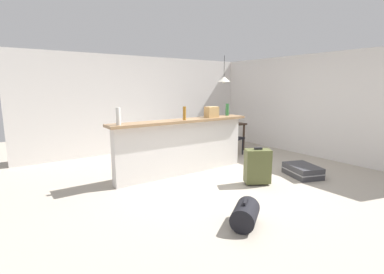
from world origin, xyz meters
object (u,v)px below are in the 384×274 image
(dining_table, at_px, (222,127))
(dining_chair_near_partition, at_px, (231,134))
(bottle_green, at_px, (227,110))
(pendant_lamp, at_px, (224,79))
(suitcase_flat_charcoal, at_px, (302,171))
(suitcase_upright_olive, at_px, (257,166))
(bottle_amber, at_px, (184,113))
(grocery_bag, at_px, (212,112))
(bottle_white, at_px, (118,116))
(duffel_bag_black, at_px, (245,214))

(dining_table, bearing_deg, dining_chair_near_partition, -102.81)
(bottle_green, xyz_separation_m, pendant_lamp, (0.78, 1.03, 0.69))
(dining_chair_near_partition, bearing_deg, suitcase_flat_charcoal, -92.32)
(suitcase_upright_olive, bearing_deg, dining_table, 62.60)
(bottle_amber, height_order, pendant_lamp, pendant_lamp)
(grocery_bag, relative_size, suitcase_upright_olive, 0.39)
(bottle_white, distance_m, pendant_lamp, 3.55)
(bottle_white, relative_size, suitcase_flat_charcoal, 0.33)
(duffel_bag_black, distance_m, suitcase_upright_olive, 1.62)
(dining_chair_near_partition, distance_m, pendant_lamp, 1.46)
(bottle_amber, bearing_deg, dining_chair_near_partition, 21.36)
(bottle_white, xyz_separation_m, dining_chair_near_partition, (3.20, 0.71, -0.72))
(bottle_white, xyz_separation_m, suitcase_flat_charcoal, (3.11, -1.41, -1.12))
(dining_chair_near_partition, xyz_separation_m, suitcase_upright_olive, (-1.15, -1.93, -0.19))
(pendant_lamp, bearing_deg, duffel_bag_black, -127.03)
(dining_chair_near_partition, distance_m, suitcase_upright_olive, 2.25)
(pendant_lamp, bearing_deg, suitcase_flat_charcoal, -94.05)
(bottle_green, xyz_separation_m, suitcase_flat_charcoal, (0.60, -1.54, -1.11))
(grocery_bag, bearing_deg, dining_table, 42.04)
(grocery_bag, distance_m, duffel_bag_black, 2.74)
(dining_table, distance_m, duffel_bag_black, 4.28)
(bottle_green, height_order, suitcase_flat_charcoal, bottle_green)
(suitcase_upright_olive, bearing_deg, bottle_white, 149.26)
(suitcase_flat_charcoal, bearing_deg, grocery_bag, 127.88)
(bottle_white, bearing_deg, bottle_green, 2.83)
(bottle_green, relative_size, suitcase_upright_olive, 0.39)
(dining_table, bearing_deg, suitcase_upright_olive, -117.40)
(bottle_white, height_order, grocery_bag, bottle_white)
(dining_table, bearing_deg, bottle_amber, -148.26)
(bottle_white, bearing_deg, suitcase_flat_charcoal, -24.41)
(bottle_white, bearing_deg, duffel_bag_black, -70.62)
(duffel_bag_black, relative_size, suitcase_upright_olive, 0.84)
(bottle_amber, bearing_deg, grocery_bag, 5.31)
(bottle_white, relative_size, bottle_green, 1.12)
(pendant_lamp, bearing_deg, dining_table, 73.29)
(bottle_white, relative_size, duffel_bag_black, 0.51)
(suitcase_upright_olive, bearing_deg, bottle_green, 71.12)
(bottle_white, bearing_deg, bottle_amber, -1.80)
(bottle_green, distance_m, suitcase_upright_olive, 1.67)
(grocery_bag, bearing_deg, bottle_green, 10.76)
(grocery_bag, height_order, duffel_bag_black, grocery_bag)
(pendant_lamp, distance_m, suitcase_upright_olive, 3.10)
(pendant_lamp, relative_size, duffel_bag_black, 1.26)
(dining_table, bearing_deg, duffel_bag_black, -126.71)
(bottle_green, xyz_separation_m, dining_table, (0.80, 1.09, -0.57))
(bottle_white, bearing_deg, pendant_lamp, 19.24)
(bottle_amber, xyz_separation_m, dining_chair_near_partition, (1.92, 0.75, -0.70))
(pendant_lamp, bearing_deg, dining_chair_near_partition, -102.21)
(suitcase_flat_charcoal, bearing_deg, dining_chair_near_partition, 87.68)
(bottle_green, distance_m, grocery_bag, 0.53)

